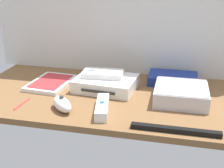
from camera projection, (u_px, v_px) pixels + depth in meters
The scene contains 10 objects.
ground_plane at pixel (112, 97), 105.99cm from camera, with size 100.00×48.00×2.00cm, color brown.
game_console at pixel (106, 83), 109.70cm from camera, with size 22.37×17.93×4.40cm.
mini_computer at pixel (181, 94), 99.64cm from camera, with size 17.15×17.15×5.30cm.
game_case at pixel (51, 83), 114.23cm from camera, with size 15.11×20.05×1.56cm.
network_router at pixel (173, 79), 115.59cm from camera, with size 18.01×12.41×3.40cm.
remote_wand at pixel (101, 107), 93.03cm from camera, with size 6.33×15.21×3.40cm.
remote_nunchuk at pixel (62, 104), 93.81cm from camera, with size 10.10×10.26×5.10cm.
remote_classic_pad at pixel (103, 74), 109.75cm from camera, with size 14.85×8.84×2.40cm.
sensor_bar at pixel (175, 130), 81.64cm from camera, with size 24.00×1.80×1.40cm, color black.
stylus_pen at pixel (22, 103), 98.27cm from camera, with size 0.70×0.70×9.00cm, color red.
Camera 1 is at (21.67, -94.63, 41.78)cm, focal length 49.04 mm.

